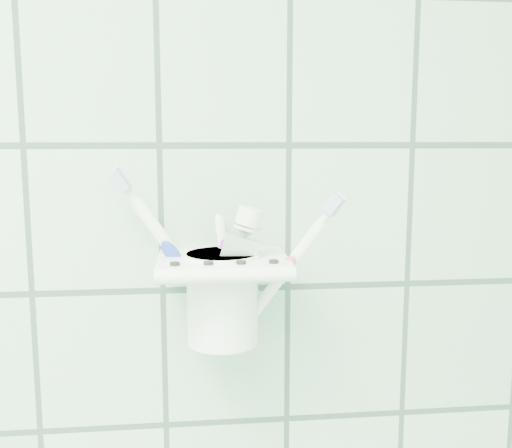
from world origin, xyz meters
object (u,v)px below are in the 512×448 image
(toothbrush_pink, at_px, (230,235))
(toothbrush_orange, at_px, (239,247))
(cup, at_px, (223,294))
(toothpaste_tube, at_px, (215,262))
(toothbrush_blue, at_px, (233,252))
(holder_bracket, at_px, (223,265))

(toothbrush_pink, relative_size, toothbrush_orange, 1.14)
(cup, distance_m, toothpaste_tube, 0.04)
(toothbrush_blue, bearing_deg, toothbrush_pink, 85.40)
(toothbrush_blue, relative_size, toothbrush_orange, 0.98)
(toothpaste_tube, bearing_deg, toothbrush_pink, 47.18)
(toothbrush_blue, bearing_deg, toothbrush_orange, 19.10)
(cup, relative_size, toothpaste_tube, 0.65)
(toothbrush_blue, bearing_deg, holder_bracket, 166.74)
(cup, bearing_deg, toothbrush_blue, -19.13)
(cup, xyz_separation_m, toothbrush_pink, (0.01, 0.01, 0.06))
(holder_bracket, height_order, cup, same)
(holder_bracket, bearing_deg, toothbrush_blue, 3.26)
(toothbrush_pink, relative_size, toothpaste_tube, 1.35)
(toothbrush_pink, height_order, toothbrush_blue, toothbrush_pink)
(holder_bracket, height_order, toothbrush_orange, toothbrush_orange)
(holder_bracket, xyz_separation_m, toothbrush_pink, (0.01, 0.01, 0.03))
(toothbrush_orange, bearing_deg, toothbrush_blue, -104.88)
(toothbrush_blue, distance_m, toothpaste_tube, 0.02)
(cup, bearing_deg, toothbrush_pink, 29.33)
(holder_bracket, height_order, toothbrush_pink, toothbrush_pink)
(holder_bracket, relative_size, toothbrush_orange, 0.76)
(toothbrush_blue, height_order, toothbrush_orange, toothbrush_orange)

